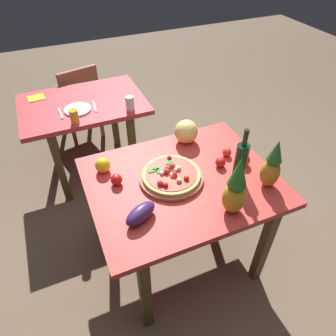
% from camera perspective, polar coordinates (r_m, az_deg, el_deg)
% --- Properties ---
extents(ground_plane, '(10.00, 10.00, 0.00)m').
position_cam_1_polar(ground_plane, '(2.49, 2.07, -14.97)').
color(ground_plane, brown).
extents(display_table, '(1.16, 0.93, 0.76)m').
position_cam_1_polar(display_table, '(1.97, 2.53, -4.12)').
color(display_table, '#523F1F').
rests_on(display_table, ground_plane).
extents(background_table, '(1.05, 0.74, 0.76)m').
position_cam_1_polar(background_table, '(2.85, -15.29, 9.72)').
color(background_table, '#523F1F').
rests_on(background_table, ground_plane).
extents(dining_chair, '(0.48, 0.48, 0.85)m').
position_cam_1_polar(dining_chair, '(3.45, -16.28, 12.19)').
color(dining_chair, brown).
rests_on(dining_chair, ground_plane).
extents(pizza_board, '(0.40, 0.40, 0.02)m').
position_cam_1_polar(pizza_board, '(1.90, 0.59, -1.76)').
color(pizza_board, brown).
rests_on(pizza_board, display_table).
extents(pizza, '(0.36, 0.36, 0.06)m').
position_cam_1_polar(pizza, '(1.88, 0.59, -1.17)').
color(pizza, '#DFAF65').
rests_on(pizza, pizza_board).
extents(wine_bottle, '(0.08, 0.08, 0.37)m').
position_cam_1_polar(wine_bottle, '(1.86, 13.37, 1.08)').
color(wine_bottle, '#0E311B').
rests_on(wine_bottle, display_table).
extents(pineapple_left, '(0.13, 0.13, 0.38)m').
position_cam_1_polar(pineapple_left, '(1.65, 12.50, -3.76)').
color(pineapple_left, gold).
rests_on(pineapple_left, display_table).
extents(pineapple_right, '(0.11, 0.11, 0.33)m').
position_cam_1_polar(pineapple_right, '(1.87, 18.80, 0.31)').
color(pineapple_right, '#B7832A').
rests_on(pineapple_right, display_table).
extents(melon, '(0.17, 0.17, 0.17)m').
position_cam_1_polar(melon, '(2.17, 3.39, 6.80)').
color(melon, '#EDD472').
rests_on(melon, display_table).
extents(bell_pepper, '(0.09, 0.09, 0.10)m').
position_cam_1_polar(bell_pepper, '(1.98, -12.09, 0.50)').
color(bell_pepper, yellow).
rests_on(bell_pepper, display_table).
extents(eggplant, '(0.22, 0.17, 0.09)m').
position_cam_1_polar(eggplant, '(1.66, -5.14, -8.46)').
color(eggplant, '#3A2056').
rests_on(eggplant, display_table).
extents(tomato_beside_pepper, '(0.07, 0.07, 0.07)m').
position_cam_1_polar(tomato_beside_pepper, '(1.88, -9.60, -2.15)').
color(tomato_beside_pepper, red).
rests_on(tomato_beside_pepper, display_table).
extents(tomato_near_board, '(0.08, 0.08, 0.08)m').
position_cam_1_polar(tomato_near_board, '(2.05, 14.00, 1.46)').
color(tomato_near_board, red).
rests_on(tomato_near_board, display_table).
extents(tomato_by_bottle, '(0.06, 0.06, 0.06)m').
position_cam_1_polar(tomato_by_bottle, '(2.10, 10.91, 2.90)').
color(tomato_by_bottle, red).
rests_on(tomato_by_bottle, display_table).
extents(tomato_at_corner, '(0.07, 0.07, 0.07)m').
position_cam_1_polar(tomato_at_corner, '(2.00, 9.74, 1.05)').
color(tomato_at_corner, red).
rests_on(tomato_at_corner, display_table).
extents(drinking_glass_juice, '(0.07, 0.07, 0.11)m').
position_cam_1_polar(drinking_glass_juice, '(2.49, -17.08, 9.17)').
color(drinking_glass_juice, '#F5A126').
rests_on(drinking_glass_juice, background_table).
extents(drinking_glass_water, '(0.07, 0.07, 0.12)m').
position_cam_1_polar(drinking_glass_water, '(2.57, -7.11, 11.89)').
color(drinking_glass_water, silver).
rests_on(drinking_glass_water, background_table).
extents(dinner_plate, '(0.22, 0.22, 0.02)m').
position_cam_1_polar(dinner_plate, '(2.68, -16.47, 10.44)').
color(dinner_plate, white).
rests_on(dinner_plate, background_table).
extents(fork_utensil, '(0.02, 0.18, 0.01)m').
position_cam_1_polar(fork_utensil, '(2.67, -19.40, 9.59)').
color(fork_utensil, silver).
rests_on(fork_utensil, background_table).
extents(knife_utensil, '(0.03, 0.18, 0.01)m').
position_cam_1_polar(knife_utensil, '(2.69, -13.52, 11.10)').
color(knife_utensil, silver).
rests_on(knife_utensil, background_table).
extents(napkin_folded, '(0.15, 0.13, 0.01)m').
position_cam_1_polar(napkin_folded, '(2.98, -23.40, 11.91)').
color(napkin_folded, yellow).
rests_on(napkin_folded, background_table).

